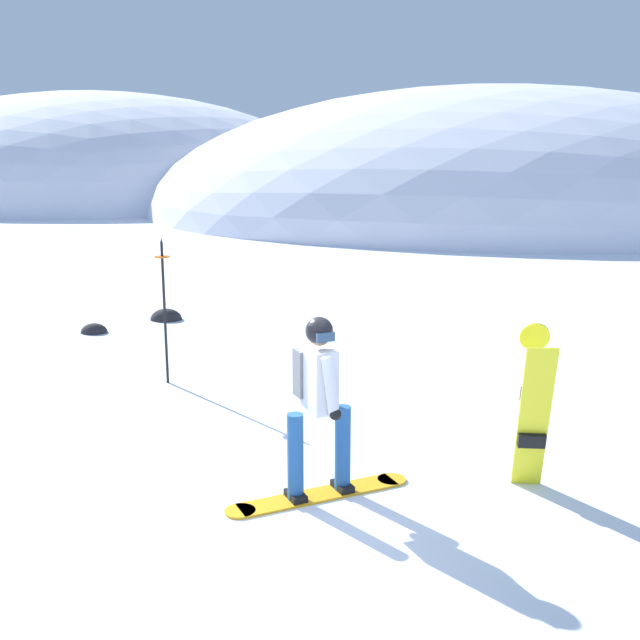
{
  "coord_description": "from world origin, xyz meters",
  "views": [
    {
      "loc": [
        1.04,
        -6.23,
        3.18
      ],
      "look_at": [
        0.18,
        3.27,
        1.0
      ],
      "focal_mm": 42.55,
      "sensor_mm": 36.0,
      "label": 1
    }
  ],
  "objects_px": {
    "rock_small": "(94,333)",
    "snowboarder_main": "(318,402)",
    "spare_snowboard": "(534,410)",
    "rock_dark": "(166,320)",
    "piste_marker_near": "(164,301)"
  },
  "relations": [
    {
      "from": "spare_snowboard",
      "to": "rock_dark",
      "type": "relative_size",
      "value": 2.68
    },
    {
      "from": "rock_dark",
      "to": "snowboarder_main",
      "type": "bearing_deg",
      "value": -63.48
    },
    {
      "from": "snowboarder_main",
      "to": "rock_dark",
      "type": "distance_m",
      "value": 7.99
    },
    {
      "from": "snowboarder_main",
      "to": "spare_snowboard",
      "type": "xyz_separation_m",
      "value": [
        1.98,
        0.26,
        -0.11
      ]
    },
    {
      "from": "spare_snowboard",
      "to": "rock_dark",
      "type": "xyz_separation_m",
      "value": [
        -5.52,
        6.85,
        -0.81
      ]
    },
    {
      "from": "rock_dark",
      "to": "piste_marker_near",
      "type": "bearing_deg",
      "value": -73.28
    },
    {
      "from": "snowboarder_main",
      "to": "rock_dark",
      "type": "relative_size",
      "value": 2.86
    },
    {
      "from": "spare_snowboard",
      "to": "rock_dark",
      "type": "bearing_deg",
      "value": 128.9
    },
    {
      "from": "rock_small",
      "to": "snowboarder_main",
      "type": "bearing_deg",
      "value": -52.99
    },
    {
      "from": "spare_snowboard",
      "to": "piste_marker_near",
      "type": "relative_size",
      "value": 0.8
    },
    {
      "from": "rock_small",
      "to": "spare_snowboard",
      "type": "bearing_deg",
      "value": -41.43
    },
    {
      "from": "snowboarder_main",
      "to": "spare_snowboard",
      "type": "height_order",
      "value": "snowboarder_main"
    },
    {
      "from": "spare_snowboard",
      "to": "piste_marker_near",
      "type": "height_order",
      "value": "piste_marker_near"
    },
    {
      "from": "piste_marker_near",
      "to": "rock_dark",
      "type": "relative_size",
      "value": 3.37
    },
    {
      "from": "snowboarder_main",
      "to": "rock_dark",
      "type": "bearing_deg",
      "value": 116.52
    }
  ]
}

